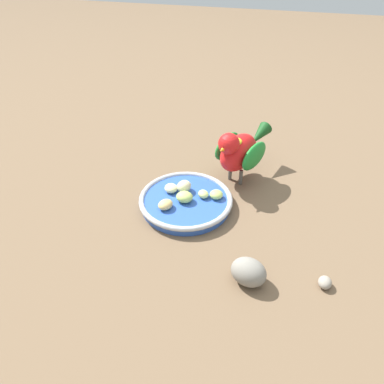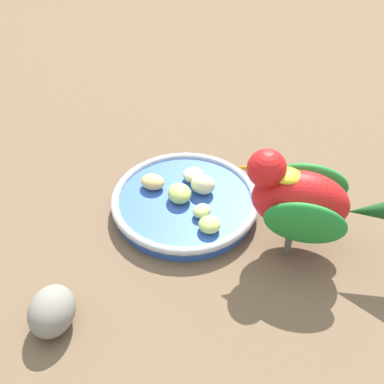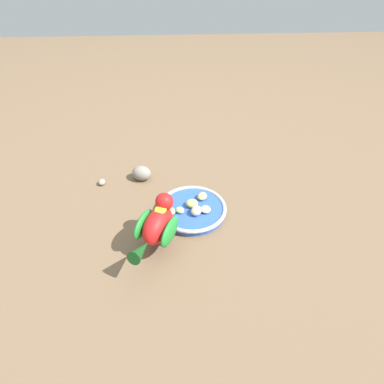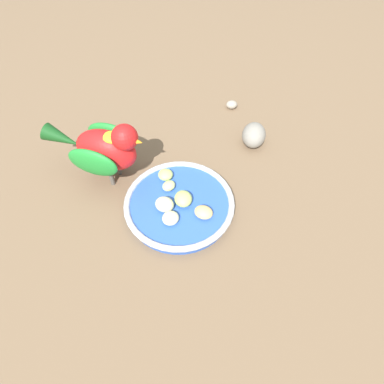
% 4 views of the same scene
% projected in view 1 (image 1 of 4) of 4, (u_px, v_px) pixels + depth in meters
% --- Properties ---
extents(ground_plane, '(4.00, 4.00, 0.00)m').
position_uv_depth(ground_plane, '(175.00, 211.00, 0.79)').
color(ground_plane, brown).
extents(feeding_bowl, '(0.20, 0.20, 0.02)m').
position_uv_depth(feeding_bowl, '(186.00, 201.00, 0.79)').
color(feeding_bowl, '#2D56B7').
rests_on(feeding_bowl, ground_plane).
extents(apple_piece_0, '(0.03, 0.04, 0.02)m').
position_uv_depth(apple_piece_0, '(185.00, 197.00, 0.78)').
color(apple_piece_0, '#B2CC66').
rests_on(apple_piece_0, feeding_bowl).
extents(apple_piece_1, '(0.03, 0.03, 0.02)m').
position_uv_depth(apple_piece_1, '(203.00, 194.00, 0.79)').
color(apple_piece_1, '#C6D17A').
rests_on(apple_piece_1, feeding_bowl).
extents(apple_piece_2, '(0.04, 0.04, 0.02)m').
position_uv_depth(apple_piece_2, '(165.00, 205.00, 0.76)').
color(apple_piece_2, tan).
rests_on(apple_piece_2, feeding_bowl).
extents(apple_piece_3, '(0.04, 0.04, 0.03)m').
position_uv_depth(apple_piece_3, '(184.00, 186.00, 0.80)').
color(apple_piece_3, beige).
rests_on(apple_piece_3, feeding_bowl).
extents(apple_piece_4, '(0.04, 0.04, 0.02)m').
position_uv_depth(apple_piece_4, '(171.00, 188.00, 0.81)').
color(apple_piece_4, beige).
rests_on(apple_piece_4, feeding_bowl).
extents(apple_piece_5, '(0.04, 0.04, 0.02)m').
position_uv_depth(apple_piece_5, '(216.00, 194.00, 0.79)').
color(apple_piece_5, '#B2CC66').
rests_on(apple_piece_5, feeding_bowl).
extents(parrot, '(0.19, 0.12, 0.14)m').
position_uv_depth(parrot, '(240.00, 150.00, 0.83)').
color(parrot, '#59544C').
rests_on(parrot, ground_plane).
extents(rock_large, '(0.07, 0.07, 0.05)m').
position_uv_depth(rock_large, '(249.00, 272.00, 0.63)').
color(rock_large, gray).
rests_on(rock_large, ground_plane).
extents(pebble_0, '(0.03, 0.02, 0.02)m').
position_uv_depth(pebble_0, '(325.00, 282.00, 0.63)').
color(pebble_0, gray).
rests_on(pebble_0, ground_plane).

